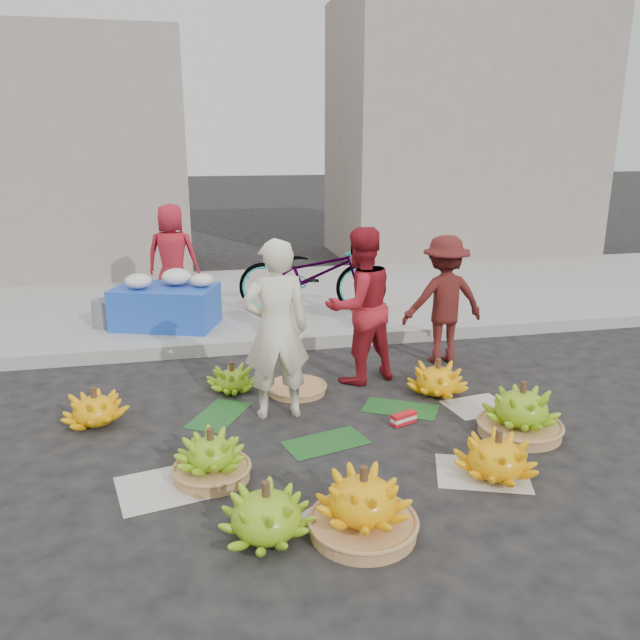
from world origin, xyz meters
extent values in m
plane|color=black|center=(0.00, 0.00, 0.00)|extent=(80.00, 80.00, 0.00)
cube|color=gray|center=(0.00, 2.20, 0.07)|extent=(40.00, 0.25, 0.15)
cube|color=gray|center=(0.00, 4.30, 0.06)|extent=(40.00, 4.00, 0.12)
cube|color=gray|center=(-4.00, 7.20, 2.00)|extent=(6.00, 3.00, 4.00)
cube|color=gray|center=(4.50, 7.70, 2.50)|extent=(5.00, 3.00, 5.00)
cylinder|color=#A37344|center=(-1.01, -0.55, 0.04)|extent=(0.53, 0.53, 0.09)
cylinder|color=#452B1B|center=(-1.01, -0.55, 0.33)|extent=(0.05, 0.05, 0.12)
cylinder|color=#452B1B|center=(-0.72, -1.31, 0.31)|extent=(0.05, 0.05, 0.12)
cylinder|color=#A37344|center=(-0.14, -1.40, 0.04)|extent=(0.65, 0.65, 0.09)
cylinder|color=#452B1B|center=(-0.14, -1.40, 0.39)|extent=(0.05, 0.05, 0.12)
cylinder|color=#452B1B|center=(0.98, -0.95, 0.30)|extent=(0.05, 0.05, 0.12)
cylinder|color=#A37344|center=(1.48, -0.38, 0.04)|extent=(0.66, 0.66, 0.09)
cylinder|color=#452B1B|center=(1.48, -0.38, 0.40)|extent=(0.05, 0.05, 0.12)
cylinder|color=#452B1B|center=(1.15, 0.56, 0.29)|extent=(0.05, 0.05, 0.12)
cylinder|color=#452B1B|center=(-1.92, 0.56, 0.27)|extent=(0.05, 0.05, 0.12)
cylinder|color=#452B1B|center=(-0.74, 1.04, 0.23)|extent=(0.05, 0.05, 0.12)
cylinder|color=#A37344|center=(-0.14, 0.88, 0.03)|extent=(0.67, 0.67, 0.06)
cube|color=red|center=(0.62, 0.00, 0.05)|extent=(0.24, 0.15, 0.09)
imported|color=#EFE8C9|center=(-0.39, 0.41, 0.78)|extent=(0.57, 0.38, 1.55)
imported|color=red|center=(0.52, 1.07, 0.77)|extent=(0.89, 0.79, 1.53)
imported|color=maroon|center=(1.55, 1.41, 0.69)|extent=(0.89, 0.52, 1.37)
cube|color=blue|center=(-1.38, 3.00, 0.37)|extent=(1.37, 1.10, 0.49)
ellipsoid|color=silver|center=(-1.67, 2.95, 0.70)|extent=(0.32, 0.32, 0.17)
ellipsoid|color=silver|center=(-1.23, 3.05, 0.71)|extent=(0.36, 0.36, 0.20)
ellipsoid|color=silver|center=(-0.93, 2.90, 0.69)|extent=(0.28, 0.28, 0.15)
cylinder|color=slate|center=(-2.11, 3.13, 0.29)|extent=(0.30, 0.30, 0.34)
imported|color=red|center=(-1.28, 3.91, 0.82)|extent=(0.77, 0.58, 1.40)
imported|color=gray|center=(0.51, 3.29, 0.63)|extent=(1.15, 2.05, 1.02)
camera|label=1|loc=(-1.10, -4.57, 2.31)|focal=35.00mm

